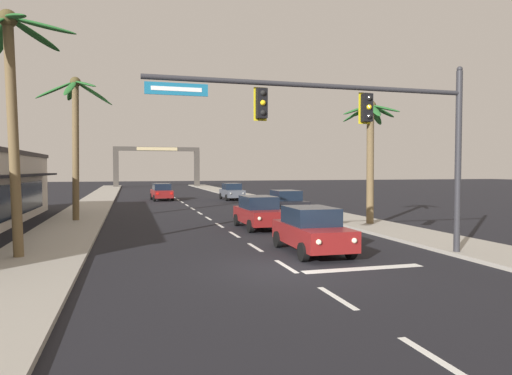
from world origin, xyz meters
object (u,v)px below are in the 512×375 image
(sedan_parked_nearest_kerb, at_px, (232,191))
(town_gateway_arch, at_px, (157,161))
(palm_left_nearest, at_px, (11,81))
(palm_right_second, at_px, (370,139))
(traffic_signal_mast, at_px, (369,122))
(sedan_third_in_queue, at_px, (259,212))
(sedan_lead_at_stop_bar, at_px, (311,230))
(sedan_oncoming_far, at_px, (162,192))
(palm_left_second, at_px, (75,120))
(sedan_parked_mid_kerb, at_px, (286,203))

(sedan_parked_nearest_kerb, height_order, town_gateway_arch, town_gateway_arch)
(palm_left_nearest, distance_m, town_gateway_arch, 65.69)
(town_gateway_arch, bearing_deg, palm_right_second, -82.57)
(traffic_signal_mast, height_order, sedan_third_in_queue, traffic_signal_mast)
(sedan_lead_at_stop_bar, xyz_separation_m, palm_left_nearest, (-10.19, 1.22, 5.15))
(traffic_signal_mast, bearing_deg, palm_left_nearest, 164.64)
(sedan_lead_at_stop_bar, height_order, sedan_parked_nearest_kerb, same)
(palm_left_nearest, bearing_deg, sedan_oncoming_far, 76.93)
(palm_left_second, bearing_deg, sedan_parked_mid_kerb, 1.89)
(traffic_signal_mast, height_order, town_gateway_arch, town_gateway_arch)
(palm_right_second, bearing_deg, sedan_third_in_queue, 173.94)
(sedan_oncoming_far, bearing_deg, town_gateway_arch, 87.33)
(sedan_lead_at_stop_bar, height_order, palm_left_nearest, palm_left_nearest)
(traffic_signal_mast, bearing_deg, sedan_oncoming_far, 98.04)
(sedan_lead_at_stop_bar, height_order, palm_right_second, palm_right_second)
(palm_left_second, xyz_separation_m, town_gateway_arch, (7.72, 53.68, -1.37))
(sedan_lead_at_stop_bar, height_order, town_gateway_arch, town_gateway_arch)
(town_gateway_arch, bearing_deg, sedan_third_in_queue, -88.32)
(sedan_lead_at_stop_bar, bearing_deg, palm_right_second, 47.06)
(sedan_third_in_queue, relative_size, palm_left_nearest, 0.54)
(palm_left_nearest, bearing_deg, sedan_lead_at_stop_bar, -6.85)
(traffic_signal_mast, relative_size, sedan_oncoming_far, 2.43)
(sedan_third_in_queue, height_order, sedan_parked_nearest_kerb, same)
(sedan_third_in_queue, xyz_separation_m, palm_left_nearest, (-10.23, -5.98, 5.15))
(sedan_lead_at_stop_bar, distance_m, town_gateway_arch, 66.47)
(palm_left_second, relative_size, town_gateway_arch, 0.57)
(sedan_third_in_queue, relative_size, sedan_parked_nearest_kerb, 1.00)
(sedan_lead_at_stop_bar, distance_m, palm_left_second, 16.57)
(town_gateway_arch, bearing_deg, sedan_oncoming_far, -92.67)
(sedan_third_in_queue, bearing_deg, sedan_oncoming_far, 98.28)
(traffic_signal_mast, bearing_deg, sedan_parked_nearest_kerb, 85.78)
(sedan_lead_at_stop_bar, distance_m, palm_left_nearest, 11.48)
(sedan_lead_at_stop_bar, bearing_deg, sedan_parked_mid_kerb, 74.53)
(sedan_oncoming_far, bearing_deg, sedan_lead_at_stop_bar, -83.73)
(traffic_signal_mast, distance_m, sedan_parked_nearest_kerb, 31.70)
(sedan_lead_at_stop_bar, relative_size, palm_left_second, 0.53)
(town_gateway_arch, bearing_deg, palm_left_second, -98.18)
(palm_left_second, bearing_deg, palm_left_nearest, -93.87)
(sedan_parked_nearest_kerb, relative_size, palm_left_second, 0.53)
(palm_left_nearest, xyz_separation_m, palm_right_second, (16.29, 5.33, -1.26))
(traffic_signal_mast, distance_m, sedan_third_in_queue, 9.95)
(sedan_lead_at_stop_bar, relative_size, sedan_parked_nearest_kerb, 1.00)
(sedan_lead_at_stop_bar, relative_size, palm_left_nearest, 0.54)
(sedan_oncoming_far, distance_m, palm_left_nearest, 30.61)
(traffic_signal_mast, height_order, palm_right_second, palm_right_second)
(sedan_oncoming_far, xyz_separation_m, palm_left_nearest, (-6.82, -29.39, 5.15))
(palm_left_nearest, distance_m, palm_right_second, 17.18)
(traffic_signal_mast, height_order, palm_left_nearest, palm_left_nearest)
(sedan_parked_nearest_kerb, xyz_separation_m, sedan_parked_mid_kerb, (0.07, -16.38, 0.00))
(sedan_parked_nearest_kerb, height_order, palm_left_second, palm_left_second)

